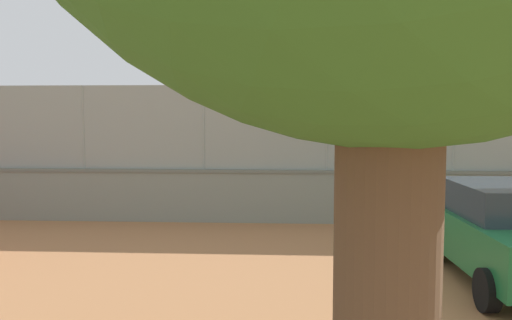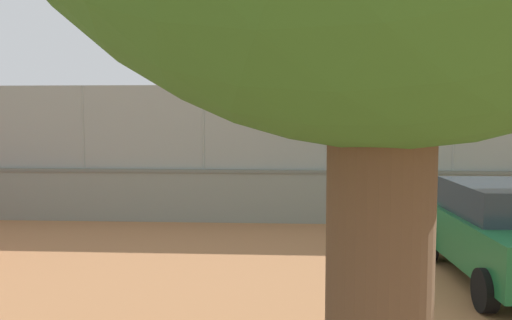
% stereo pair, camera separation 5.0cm
% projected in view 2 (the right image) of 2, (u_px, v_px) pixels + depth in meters
% --- Properties ---
extents(ground_plane, '(260.00, 260.00, 0.00)m').
position_uv_depth(ground_plane, '(289.00, 179.00, 23.62)').
color(ground_plane, '#A36B42').
extents(perimeter_wall, '(22.13, 0.60, 1.35)m').
position_uv_depth(perimeter_wall, '(265.00, 196.00, 14.14)').
color(perimeter_wall, gray).
rests_on(perimeter_wall, ground_plane).
extents(fence_panel_on_wall, '(21.75, 0.32, 2.12)m').
position_uv_depth(fence_panel_on_wall, '(265.00, 127.00, 13.99)').
color(fence_panel_on_wall, gray).
rests_on(fence_panel_on_wall, perimeter_wall).
extents(player_crossing_court, '(0.71, 1.22, 1.49)m').
position_uv_depth(player_crossing_court, '(127.00, 170.00, 18.72)').
color(player_crossing_court, black).
rests_on(player_crossing_court, ground_plane).
extents(player_near_wall_returning, '(0.70, 1.04, 1.52)m').
position_uv_depth(player_near_wall_returning, '(282.00, 163.00, 21.23)').
color(player_near_wall_returning, '#B2B2B2').
rests_on(player_near_wall_returning, ground_plane).
extents(player_foreground_swinging, '(0.83, 0.99, 1.62)m').
position_uv_depth(player_foreground_swinging, '(355.00, 171.00, 17.44)').
color(player_foreground_swinging, '#B2B2B2').
rests_on(player_foreground_swinging, ground_plane).
extents(sports_ball, '(0.23, 0.23, 0.23)m').
position_uv_depth(sports_ball, '(86.00, 198.00, 17.58)').
color(sports_ball, orange).
rests_on(sports_ball, ground_plane).
extents(courtside_bench, '(1.60, 0.40, 0.87)m').
position_uv_depth(courtside_bench, '(312.00, 194.00, 15.90)').
color(courtside_bench, '#4C6B4C').
rests_on(courtside_bench, ground_plane).
extents(parked_car_green, '(2.10, 4.07, 1.60)m').
position_uv_depth(parked_car_green, '(509.00, 232.00, 9.08)').
color(parked_car_green, '#1E6B38').
rests_on(parked_car_green, ground_plane).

